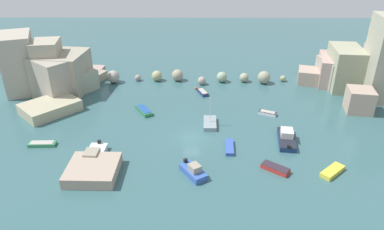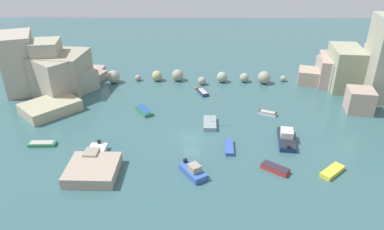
{
  "view_description": "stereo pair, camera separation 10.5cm",
  "coord_description": "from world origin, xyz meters",
  "views": [
    {
      "loc": [
        0.32,
        -46.27,
        28.08
      ],
      "look_at": [
        0.0,
        5.5,
        1.0
      ],
      "focal_mm": 33.83,
      "sensor_mm": 36.0,
      "label": 1
    },
    {
      "loc": [
        0.43,
        -46.27,
        28.08
      ],
      "look_at": [
        0.0,
        5.5,
        1.0
      ],
      "focal_mm": 33.83,
      "sensor_mm": 36.0,
      "label": 2
    }
  ],
  "objects": [
    {
      "name": "cove_water",
      "position": [
        0.0,
        0.0,
        0.0
      ],
      "size": [
        160.0,
        160.0,
        0.0
      ],
      "primitive_type": "plane",
      "color": "#365F63",
      "rests_on": "ground"
    },
    {
      "name": "cliff_headland_left",
      "position": [
        -26.63,
        17.9,
        3.54
      ],
      "size": [
        18.63,
        25.91,
        10.96
      ],
      "color": "tan",
      "rests_on": "ground"
    },
    {
      "name": "cliff_headland_right",
      "position": [
        32.4,
        17.9,
        4.4
      ],
      "size": [
        20.47,
        20.02,
        14.96
      ],
      "color": "#B2A88B",
      "rests_on": "ground"
    },
    {
      "name": "rock_breakwater",
      "position": [
        0.91,
        21.86,
        1.08
      ],
      "size": [
        45.42,
        4.05,
        2.53
      ],
      "color": "#94A584",
      "rests_on": "ground"
    },
    {
      "name": "stone_dock",
      "position": [
        -12.46,
        -9.06,
        0.72
      ],
      "size": [
        6.39,
        6.38,
        1.44
      ],
      "primitive_type": "cube",
      "rotation": [
        0.0,
        0.0,
        -0.02
      ],
      "color": "tan",
      "rests_on": "ground"
    },
    {
      "name": "channel_buoy",
      "position": [
        0.72,
        18.12,
        0.25
      ],
      "size": [
        0.5,
        0.5,
        0.5
      ],
      "primitive_type": "sphere",
      "color": "#E04C28",
      "rests_on": "cove_water"
    },
    {
      "name": "moored_boat_0",
      "position": [
        13.91,
        -0.85,
        0.6
      ],
      "size": [
        3.12,
        6.32,
        1.72
      ],
      "rotation": [
        0.0,
        0.0,
        1.43
      ],
      "color": "navy",
      "rests_on": "cove_water"
    },
    {
      "name": "moored_boat_1",
      "position": [
        2.85,
        3.94,
        0.35
      ],
      "size": [
        2.12,
        4.31,
        4.86
      ],
      "rotation": [
        0.0,
        0.0,
        1.54
      ],
      "color": "gray",
      "rests_on": "cove_water"
    },
    {
      "name": "moored_boat_2",
      "position": [
        18.07,
        -8.56,
        0.3
      ],
      "size": [
        3.78,
        3.58,
        0.6
      ],
      "rotation": [
        0.0,
        0.0,
        3.87
      ],
      "color": "yellow",
      "rests_on": "cove_water"
    },
    {
      "name": "moored_boat_3",
      "position": [
        -8.2,
        8.47,
        0.32
      ],
      "size": [
        3.48,
        4.43,
        0.67
      ],
      "rotation": [
        0.0,
        0.0,
        2.11
      ],
      "color": "#307D4E",
      "rests_on": "cove_water"
    },
    {
      "name": "moored_boat_4",
      "position": [
        -21.17,
        17.5,
        0.3
      ],
      "size": [
        3.54,
        3.62,
        0.6
      ],
      "rotation": [
        0.0,
        0.0,
        5.47
      ],
      "color": "teal",
      "rests_on": "cove_water"
    },
    {
      "name": "moored_boat_5",
      "position": [
        -13.22,
        -5.67,
        0.61
      ],
      "size": [
        2.62,
        5.67,
        1.71
      ],
      "rotation": [
        0.0,
        0.0,
        4.66
      ],
      "color": "silver",
      "rests_on": "cove_water"
    },
    {
      "name": "moored_boat_6",
      "position": [
        1.96,
        16.11,
        0.3
      ],
      "size": [
        2.21,
        3.36,
        0.58
      ],
      "rotation": [
        0.0,
        0.0,
        5.07
      ],
      "color": "navy",
      "rests_on": "cove_water"
    },
    {
      "name": "moored_boat_7",
      "position": [
        10.87,
        -8.04,
        0.33
      ],
      "size": [
        3.69,
        3.28,
        0.65
      ],
      "rotation": [
        0.0,
        0.0,
        2.49
      ],
      "color": "red",
      "rests_on": "cove_water"
    },
    {
      "name": "moored_boat_8",
      "position": [
        -21.55,
        -2.22,
        0.26
      ],
      "size": [
        3.88,
        1.38,
        0.54
      ],
      "rotation": [
        0.0,
        0.0,
        3.17
      ],
      "color": "#318955",
      "rests_on": "cove_water"
    },
    {
      "name": "moored_boat_9",
      "position": [
        12.69,
        7.65,
        0.3
      ],
      "size": [
        3.09,
        2.2,
        0.58
      ],
      "rotation": [
        0.0,
        0.0,
        2.71
      ],
      "color": "white",
      "rests_on": "cove_water"
    },
    {
      "name": "moored_boat_10",
      "position": [
        0.28,
        -9.07,
        0.6
      ],
      "size": [
        3.72,
        4.38,
        1.71
      ],
      "rotation": [
        0.0,
        0.0,
        5.29
      ],
      "color": "#375DB4",
      "rests_on": "cove_water"
    },
    {
      "name": "moored_boat_11",
      "position": [
        5.37,
        -2.9,
        0.26
      ],
      "size": [
        1.34,
        4.0,
        0.51
      ],
      "rotation": [
        0.0,
        0.0,
        4.66
      ],
      "color": "#3657B7",
      "rests_on": "cove_water"
    }
  ]
}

